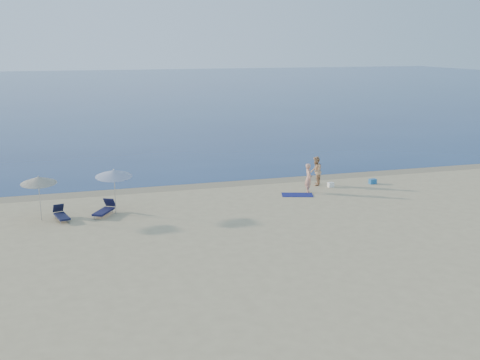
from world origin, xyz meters
name	(u,v)px	position (x,y,z in m)	size (l,w,h in m)	color
ground	(401,320)	(0.00, 0.00, 0.00)	(160.00, 160.00, 0.00)	tan
sea	(107,89)	(0.00, 100.00, 0.00)	(240.00, 160.00, 0.01)	#0C224C
wet_sand_strip	(228,184)	(0.00, 19.40, 0.00)	(240.00, 1.60, 0.00)	#847254
person_left	(309,178)	(3.83, 15.90, 0.85)	(0.62, 0.41, 1.70)	tan
person_right	(316,171)	(4.99, 17.44, 0.88)	(0.86, 0.67, 1.77)	tan
beach_towel	(297,195)	(3.00, 15.54, 0.01)	(1.74, 0.97, 0.03)	#101353
white_bag	(331,185)	(5.67, 16.76, 0.14)	(0.33, 0.28, 0.28)	white
blue_cooler	(373,181)	(8.49, 16.77, 0.15)	(0.42, 0.30, 0.30)	#1D5FA0
umbrella_near	(114,173)	(-7.23, 14.80, 2.08)	(1.97, 1.99, 2.38)	silver
umbrella_far	(38,180)	(-10.80, 14.72, 1.99)	(1.87, 1.89, 2.28)	silver
lounger_left	(61,215)	(-9.86, 14.46, 0.25)	(0.83, 1.62, 0.68)	black
lounger_right	(105,210)	(-7.78, 14.68, 0.27)	(1.31, 1.72, 0.74)	#15163B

